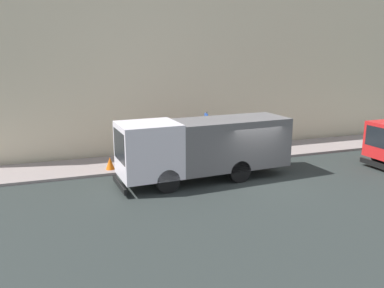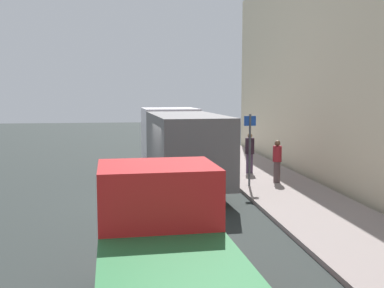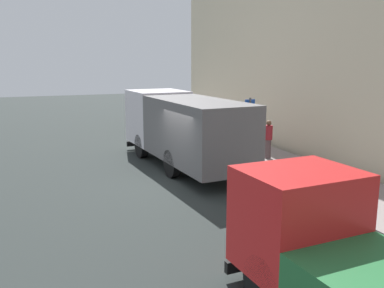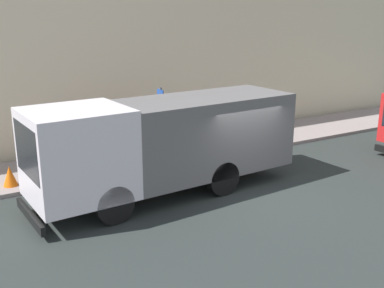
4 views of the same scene
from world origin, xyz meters
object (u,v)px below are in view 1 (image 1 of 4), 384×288
object	(u,v)px
large_utility_truck	(204,145)
street_sign_post	(206,133)
pedestrian_walking	(154,146)
traffic_cone_orange	(110,163)
pedestrian_standing	(190,141)

from	to	relation	value
large_utility_truck	street_sign_post	size ratio (longest dim) A/B	3.10
pedestrian_walking	traffic_cone_orange	xyz separation A→B (m)	(-0.48, 2.41, -0.59)
street_sign_post	pedestrian_walking	bearing A→B (deg)	75.18
pedestrian_walking	street_sign_post	distance (m)	2.85
large_utility_truck	pedestrian_standing	bearing A→B (deg)	-12.38
pedestrian_walking	street_sign_post	xyz separation A→B (m)	(-0.71, -2.68, 0.67)
pedestrian_walking	street_sign_post	world-z (taller)	street_sign_post
pedestrian_standing	street_sign_post	distance (m)	1.51
street_sign_post	large_utility_truck	bearing A→B (deg)	156.03
traffic_cone_orange	street_sign_post	bearing A→B (deg)	-92.55
large_utility_truck	traffic_cone_orange	xyz separation A→B (m)	(2.69, 3.99, -1.20)
large_utility_truck	pedestrian_standing	distance (m)	3.79
pedestrian_walking	pedestrian_standing	bearing A→B (deg)	133.10
pedestrian_walking	pedestrian_standing	xyz separation A→B (m)	(0.52, -2.16, -0.04)
pedestrian_walking	pedestrian_standing	size ratio (longest dim) A/B	1.05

